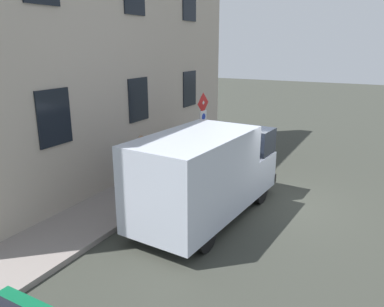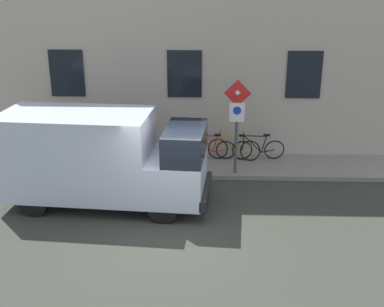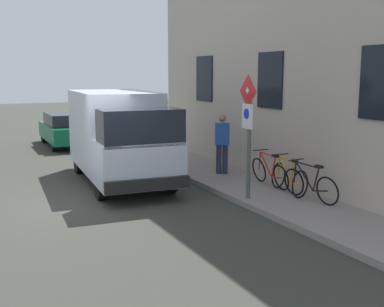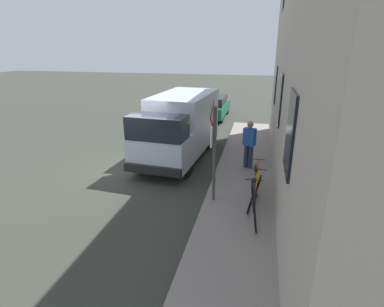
% 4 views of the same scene
% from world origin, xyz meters
% --- Properties ---
extents(ground_plane, '(80.00, 80.00, 0.00)m').
position_xyz_m(ground_plane, '(0.00, 0.00, 0.00)').
color(ground_plane, '#33352E').
extents(sidewalk_slab, '(1.95, 15.76, 0.14)m').
position_xyz_m(sidewalk_slab, '(4.01, 0.00, 0.07)').
color(sidewalk_slab, gray).
rests_on(sidewalk_slab, ground_plane).
extents(building_facade, '(0.75, 13.76, 8.83)m').
position_xyz_m(building_facade, '(5.34, 0.00, 4.42)').
color(building_facade, '#B4A696').
rests_on(building_facade, ground_plane).
extents(sign_post_stacked, '(0.16, 0.56, 2.74)m').
position_xyz_m(sign_post_stacked, '(3.25, -1.60, 1.99)').
color(sign_post_stacked, '#474C47').
rests_on(sign_post_stacked, sidewalk_slab).
extents(delivery_van, '(2.40, 5.47, 2.50)m').
position_xyz_m(delivery_van, '(1.34, 2.01, 1.33)').
color(delivery_van, silver).
rests_on(delivery_van, ground_plane).
extents(parked_hatchback, '(1.84, 4.04, 1.38)m').
position_xyz_m(parked_hatchback, '(1.48, 9.41, 0.73)').
color(parked_hatchback, '#0E5D38').
rests_on(parked_hatchback, ground_plane).
extents(bicycle_black, '(0.46, 1.71, 0.89)m').
position_xyz_m(bicycle_black, '(4.44, -2.40, 0.51)').
color(bicycle_black, black).
rests_on(bicycle_black, sidewalk_slab).
extents(bicycle_orange, '(0.51, 1.72, 0.89)m').
position_xyz_m(bicycle_orange, '(4.44, -1.61, 0.51)').
color(bicycle_orange, black).
rests_on(bicycle_orange, sidewalk_slab).
extents(bicycle_red, '(0.46, 1.72, 0.89)m').
position_xyz_m(bicycle_red, '(4.44, -0.82, 0.51)').
color(bicycle_red, black).
rests_on(bicycle_red, sidewalk_slab).
extents(pedestrian, '(0.47, 0.41, 1.72)m').
position_xyz_m(pedestrian, '(4.13, 1.08, 1.07)').
color(pedestrian, '#262B47').
rests_on(pedestrian, sidewalk_slab).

